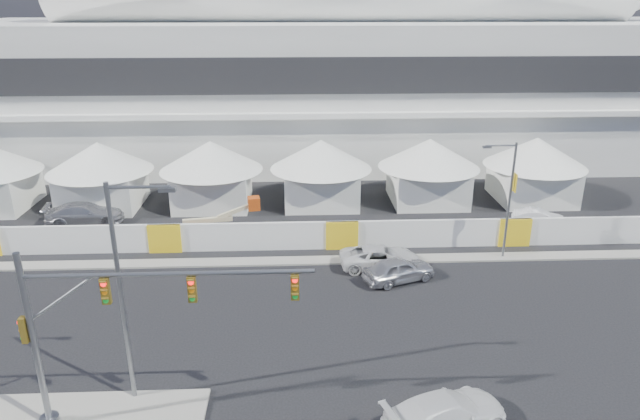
{
  "coord_description": "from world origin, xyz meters",
  "views": [
    {
      "loc": [
        2.9,
        -21.39,
        16.22
      ],
      "look_at": [
        4.3,
        10.0,
        4.53
      ],
      "focal_mm": 32.0,
      "sensor_mm": 36.0,
      "label": 1
    }
  ],
  "objects_px": {
    "pickup_near": "(446,413)",
    "streetlight_curb": "(508,193)",
    "boom_lift": "(202,233)",
    "pickup_curb": "(380,257)",
    "streetlight_median": "(126,280)",
    "lot_car_a": "(539,218)",
    "sedan_silver": "(399,269)",
    "lot_car_c": "(85,214)",
    "traffic_mast": "(94,332)"
  },
  "relations": [
    {
      "from": "streetlight_median",
      "to": "pickup_curb",
      "type": "bearing_deg",
      "value": 45.21
    },
    {
      "from": "streetlight_curb",
      "to": "boom_lift",
      "type": "height_order",
      "value": "streetlight_curb"
    },
    {
      "from": "pickup_curb",
      "to": "pickup_near",
      "type": "bearing_deg",
      "value": 179.45
    },
    {
      "from": "pickup_curb",
      "to": "lot_car_a",
      "type": "height_order",
      "value": "pickup_curb"
    },
    {
      "from": "sedan_silver",
      "to": "pickup_near",
      "type": "height_order",
      "value": "sedan_silver"
    },
    {
      "from": "traffic_mast",
      "to": "streetlight_median",
      "type": "height_order",
      "value": "streetlight_median"
    },
    {
      "from": "traffic_mast",
      "to": "streetlight_median",
      "type": "xyz_separation_m",
      "value": [
        0.86,
        1.68,
        1.28
      ]
    },
    {
      "from": "pickup_near",
      "to": "streetlight_curb",
      "type": "bearing_deg",
      "value": -45.64
    },
    {
      "from": "sedan_silver",
      "to": "boom_lift",
      "type": "bearing_deg",
      "value": 44.0
    },
    {
      "from": "pickup_near",
      "to": "boom_lift",
      "type": "xyz_separation_m",
      "value": [
        -12.41,
        18.73,
        0.11
      ]
    },
    {
      "from": "sedan_silver",
      "to": "pickup_near",
      "type": "bearing_deg",
      "value": 157.31
    },
    {
      "from": "boom_lift",
      "to": "traffic_mast",
      "type": "bearing_deg",
      "value": -103.05
    },
    {
      "from": "traffic_mast",
      "to": "sedan_silver",
      "type": "bearing_deg",
      "value": 40.91
    },
    {
      "from": "pickup_curb",
      "to": "streetlight_median",
      "type": "bearing_deg",
      "value": 132.64
    },
    {
      "from": "pickup_curb",
      "to": "traffic_mast",
      "type": "distance_m",
      "value": 19.39
    },
    {
      "from": "pickup_curb",
      "to": "lot_car_a",
      "type": "relative_size",
      "value": 1.32
    },
    {
      "from": "lot_car_a",
      "to": "streetlight_curb",
      "type": "relative_size",
      "value": 0.49
    },
    {
      "from": "pickup_curb",
      "to": "streetlight_median",
      "type": "distance_m",
      "value": 17.93
    },
    {
      "from": "lot_car_a",
      "to": "boom_lift",
      "type": "distance_m",
      "value": 25.09
    },
    {
      "from": "sedan_silver",
      "to": "lot_car_c",
      "type": "relative_size",
      "value": 0.79
    },
    {
      "from": "pickup_near",
      "to": "streetlight_curb",
      "type": "height_order",
      "value": "streetlight_curb"
    },
    {
      "from": "lot_car_c",
      "to": "streetlight_median",
      "type": "distance_m",
      "value": 23.27
    },
    {
      "from": "lot_car_c",
      "to": "streetlight_curb",
      "type": "bearing_deg",
      "value": -112.28
    },
    {
      "from": "pickup_near",
      "to": "lot_car_a",
      "type": "height_order",
      "value": "pickup_near"
    },
    {
      "from": "pickup_curb",
      "to": "streetlight_median",
      "type": "xyz_separation_m",
      "value": [
        -12.13,
        -12.22,
        4.98
      ]
    },
    {
      "from": "pickup_near",
      "to": "pickup_curb",
      "type": "bearing_deg",
      "value": -17.49
    },
    {
      "from": "sedan_silver",
      "to": "pickup_curb",
      "type": "relative_size",
      "value": 0.88
    },
    {
      "from": "pickup_near",
      "to": "lot_car_a",
      "type": "distance_m",
      "value": 24.68
    },
    {
      "from": "lot_car_c",
      "to": "traffic_mast",
      "type": "xyz_separation_m",
      "value": [
        8.44,
        -22.45,
        3.59
      ]
    },
    {
      "from": "sedan_silver",
      "to": "streetlight_curb",
      "type": "bearing_deg",
      "value": -89.09
    },
    {
      "from": "lot_car_a",
      "to": "streetlight_median",
      "type": "height_order",
      "value": "streetlight_median"
    },
    {
      "from": "lot_car_a",
      "to": "traffic_mast",
      "type": "bearing_deg",
      "value": 144.34
    },
    {
      "from": "sedan_silver",
      "to": "boom_lift",
      "type": "height_order",
      "value": "boom_lift"
    },
    {
      "from": "traffic_mast",
      "to": "lot_car_c",
      "type": "bearing_deg",
      "value": 110.6
    },
    {
      "from": "traffic_mast",
      "to": "streetlight_curb",
      "type": "height_order",
      "value": "streetlight_curb"
    },
    {
      "from": "boom_lift",
      "to": "sedan_silver",
      "type": "bearing_deg",
      "value": -34.53
    },
    {
      "from": "traffic_mast",
      "to": "lot_car_a",
      "type": "bearing_deg",
      "value": 38.21
    },
    {
      "from": "streetlight_median",
      "to": "sedan_silver",
      "type": "bearing_deg",
      "value": 38.46
    },
    {
      "from": "sedan_silver",
      "to": "streetlight_median",
      "type": "height_order",
      "value": "streetlight_median"
    },
    {
      "from": "pickup_curb",
      "to": "streetlight_median",
      "type": "height_order",
      "value": "streetlight_median"
    },
    {
      "from": "pickup_curb",
      "to": "lot_car_c",
      "type": "distance_m",
      "value": 23.07
    },
    {
      "from": "pickup_curb",
      "to": "sedan_silver",
      "type": "bearing_deg",
      "value": -157.21
    },
    {
      "from": "pickup_curb",
      "to": "streetlight_curb",
      "type": "relative_size",
      "value": 0.65
    },
    {
      "from": "pickup_curb",
      "to": "streetlight_curb",
      "type": "distance_m",
      "value": 9.15
    },
    {
      "from": "sedan_silver",
      "to": "lot_car_a",
      "type": "height_order",
      "value": "sedan_silver"
    },
    {
      "from": "pickup_curb",
      "to": "lot_car_c",
      "type": "height_order",
      "value": "lot_car_c"
    },
    {
      "from": "pickup_near",
      "to": "lot_car_c",
      "type": "relative_size",
      "value": 0.92
    },
    {
      "from": "boom_lift",
      "to": "streetlight_curb",
      "type": "bearing_deg",
      "value": -18.03
    },
    {
      "from": "pickup_curb",
      "to": "boom_lift",
      "type": "height_order",
      "value": "boom_lift"
    },
    {
      "from": "lot_car_c",
      "to": "pickup_near",
      "type": "bearing_deg",
      "value": -144.73
    }
  ]
}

